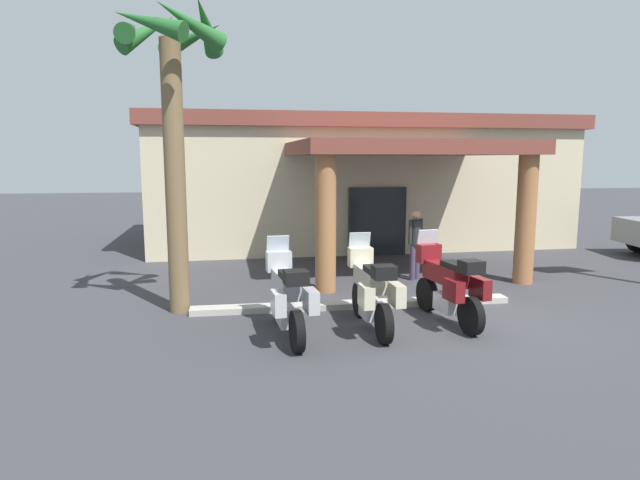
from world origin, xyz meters
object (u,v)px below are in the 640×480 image
motorcycle_silver (287,296)px  pedestrian (415,239)px  palm_tree_roadside (172,94)px  motel_building (353,180)px  motorcycle_maroon (449,285)px  motorcycle_cream (372,290)px

motorcycle_silver → pedestrian: bearing=-48.0°
motorcycle_silver → palm_tree_roadside: (-1.94, 1.83, 3.45)m
motorcycle_silver → palm_tree_roadside: size_ratio=0.38×
motel_building → pedestrian: size_ratio=8.22×
motorcycle_maroon → motorcycle_silver: bearing=88.8°
pedestrian → motorcycle_cream: bearing=-64.5°
motel_building → motorcycle_maroon: motel_building is taller
motorcycle_silver → motorcycle_cream: size_ratio=1.00×
motorcycle_maroon → palm_tree_roadside: (-4.91, 1.46, 3.45)m
motorcycle_silver → motorcycle_maroon: (2.97, 0.37, 0.00)m
pedestrian → motorcycle_silver: bearing=-77.9°
motorcycle_silver → motorcycle_cream: 1.50m
motorcycle_maroon → pedestrian: (0.54, 3.50, 0.32)m
motorcycle_silver → motorcycle_maroon: size_ratio=1.00×
motorcycle_cream → motorcycle_maroon: 1.50m
motel_building → motorcycle_cream: size_ratio=6.48×
palm_tree_roadside → motorcycle_cream: bearing=-25.7°
motorcycle_cream → palm_tree_roadside: size_ratio=0.38×
pedestrian → motorcycle_maroon: bearing=-44.5°
motel_building → motorcycle_maroon: 10.23m
motorcycle_cream → pedestrian: bearing=-30.6°
motorcycle_cream → pedestrian: (2.03, 3.69, 0.32)m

